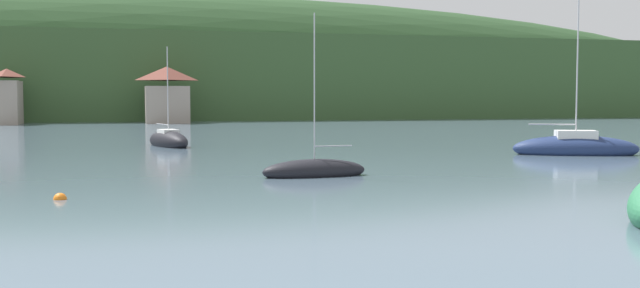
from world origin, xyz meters
TOP-DOWN VIEW (x-y plane):
  - wooded_hillside at (2.35, 161.52)m, footprint 352.00×49.94m
  - shore_building_westcentral at (-19.81, 127.22)m, footprint 3.23×6.19m
  - shore_building_central at (0.00, 126.88)m, footprint 5.93×5.47m
  - sailboat_far_5 at (-2.57, 79.99)m, footprint 3.46×6.43m
  - sailboat_mid_6 at (2.48, 57.86)m, footprint 4.82×1.74m
  - sailboat_far_7 at (20.81, 65.60)m, footprint 7.73×4.83m
  - mooring_buoy_near at (-7.78, 52.99)m, footprint 0.45×0.45m

SIDE VIEW (x-z plane):
  - mooring_buoy_near at x=-7.78m, z-range -0.23..0.23m
  - sailboat_mid_6 at x=2.48m, z-range -3.48..3.98m
  - sailboat_far_5 at x=-2.57m, z-range -3.36..4.11m
  - sailboat_far_7 at x=20.81m, z-range -4.47..5.34m
  - shore_building_westcentral at x=-19.81m, z-range -0.10..6.95m
  - shore_building_central at x=0.00m, z-range -0.10..7.41m
  - wooded_hillside at x=2.35m, z-range -12.57..23.20m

